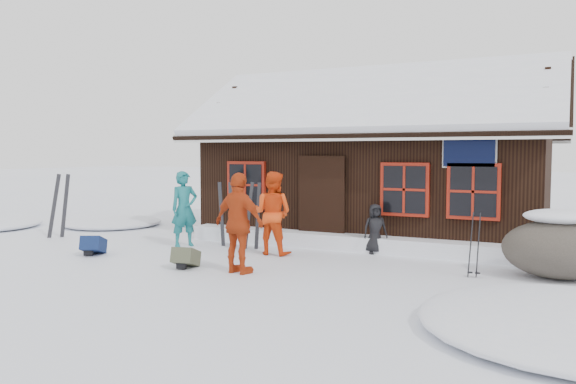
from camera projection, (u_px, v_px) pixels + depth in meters
The scene contains 15 objects.
ground at pixel (232, 261), 11.06m from camera, with size 120.00×120.00×0.00m, color white.
mountain_hut at pixel (381, 174), 14.73m from camera, with size 8.90×6.09×4.42m.
snow_drift at pixel (344, 241), 12.39m from camera, with size 7.60×0.60×0.35m, color white.
snow_mounds at pixel (344, 252), 11.99m from camera, with size 20.60×13.20×0.48m.
skier_teal at pixel (184, 209), 12.73m from camera, with size 0.62×0.41×1.71m, color #17696E.
skier_orange_left at pixel (273, 213), 11.71m from camera, with size 0.84×0.66×1.74m, color #E64110.
skier_orange_right at pixel (239, 223), 9.84m from camera, with size 1.05×0.44×1.78m, color #B83812.
skier_crouched at pixel (375, 229), 11.83m from camera, with size 0.51×0.33×1.05m, color black.
boulder at pixel (558, 247), 9.46m from camera, with size 1.80×1.35×1.06m.
ski_pair_left at pixel (59, 207), 14.05m from camera, with size 0.56×0.31×1.65m.
ski_pair_mid at pixel (226, 215), 12.72m from camera, with size 0.40×0.09×1.51m.
ski_pair_right at pixel (253, 217), 12.36m from camera, with size 0.50×0.15×1.53m.
ski_poles at pixel (474, 246), 9.54m from camera, with size 0.21×0.10×1.16m.
backpack_blue at pixel (94, 248), 11.67m from camera, with size 0.40×0.53×0.29m, color #111F49.
backpack_olive at pixel (186, 261), 10.34m from camera, with size 0.39×0.52×0.28m, color #454934.
Camera 1 is at (5.87, -9.29, 2.13)m, focal length 35.00 mm.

